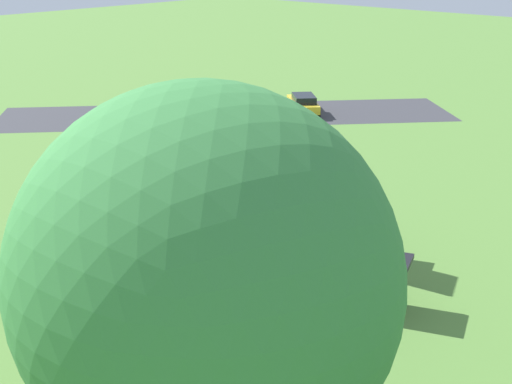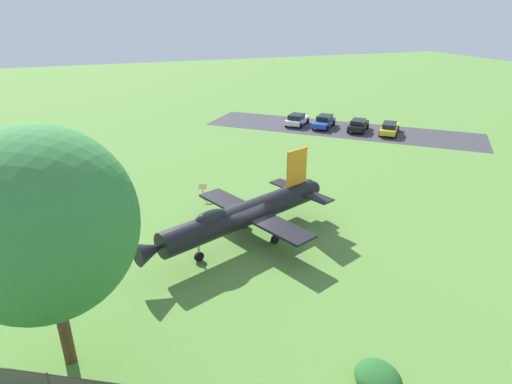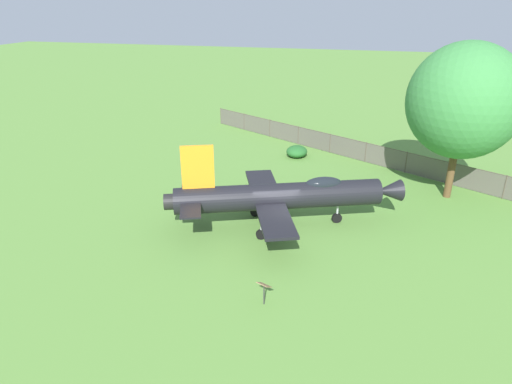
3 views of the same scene
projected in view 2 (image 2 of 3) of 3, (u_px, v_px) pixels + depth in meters
The scene contains 10 objects.
ground_plane at pixel (246, 241), 27.76m from camera, with size 200.00×200.00×0.00m, color #568438.
parking_strip at pixel (341, 129), 53.04m from camera, with size 32.89×8.00×0.00m, color #38383D.
display_jet at pixel (241, 215), 26.77m from camera, with size 13.34×9.32×5.16m.
shade_tree at pixel (41, 223), 15.83m from camera, with size 7.05×7.42×10.18m.
shrub_by_tree at pixel (378, 379), 16.89m from camera, with size 1.75×2.02×0.95m.
info_plaque at pixel (203, 189), 33.55m from camera, with size 0.71×0.60×1.14m.
parked_car_yellow at pixel (389, 128), 50.78m from camera, with size 4.47×4.70×1.39m.
parked_car_black at pixel (358, 125), 51.99m from camera, with size 4.15×4.21×1.44m.
parked_car_blue at pixel (324, 121), 53.56m from camera, with size 4.38×4.37×1.46m.
parked_car_white at pixel (297, 119), 54.53m from camera, with size 4.19×4.18×1.44m.
Camera 2 is at (-7.72, -23.04, 13.80)m, focal length 30.48 mm.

